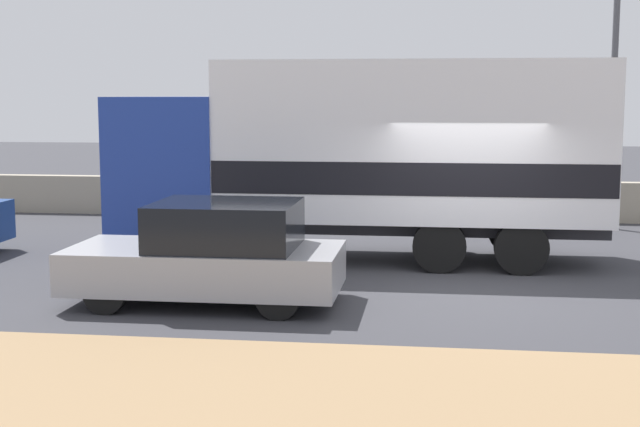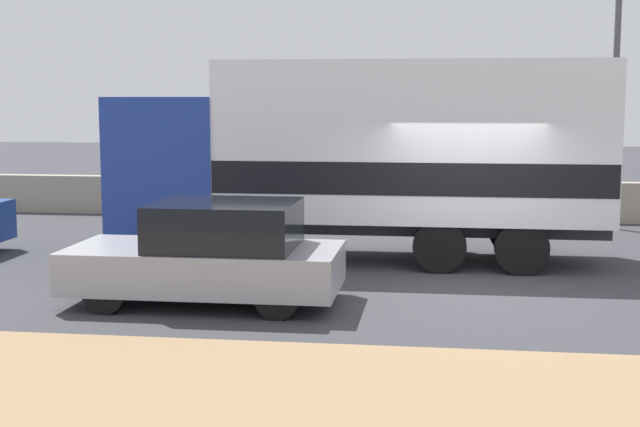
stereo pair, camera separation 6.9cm
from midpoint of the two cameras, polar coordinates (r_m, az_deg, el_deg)
The scene contains 5 objects.
ground_plane at distance 13.65m, azimuth 9.30°, elevation -4.95°, with size 80.00×80.00×0.00m, color #38383D.
stone_wall_backdrop at distance 21.38m, azimuth 8.70°, elevation 0.86°, with size 60.00×0.35×0.94m.
street_lamp at distance 20.62m, azimuth 18.27°, elevation 9.91°, with size 0.56×0.28×6.73m.
box_truck at distance 15.85m, azimuth 2.97°, elevation 3.85°, with size 8.64×2.43×3.52m.
car_hatchback at distance 12.67m, azimuth -7.08°, elevation -2.61°, with size 3.82×1.79×1.45m.
Camera 1 is at (-0.50, -13.33, 2.94)m, focal length 50.00 mm.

